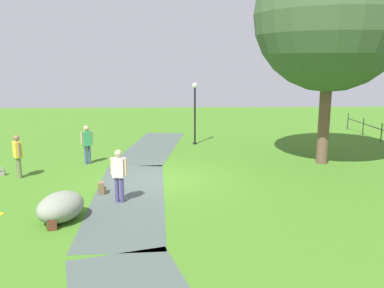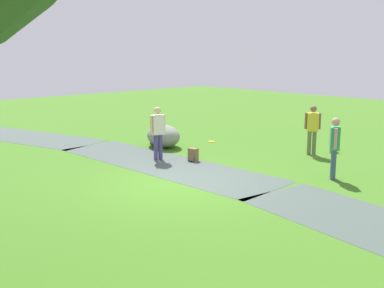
{
  "view_description": "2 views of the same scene",
  "coord_description": "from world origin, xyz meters",
  "px_view_note": "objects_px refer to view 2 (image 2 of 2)",
  "views": [
    {
      "loc": [
        14.61,
        0.54,
        4.33
      ],
      "look_at": [
        0.66,
        1.04,
        1.48
      ],
      "focal_mm": 38.14,
      "sensor_mm": 36.0,
      "label": 1
    },
    {
      "loc": [
        -8.67,
        7.57,
        3.37
      ],
      "look_at": [
        0.19,
        -0.66,
        0.93
      ],
      "focal_mm": 43.29,
      "sensor_mm": 36.0,
      "label": 2
    }
  ],
  "objects_px": {
    "backpack_by_boulder": "(155,139)",
    "frisbee_on_grass": "(212,142)",
    "woman_with_handbag": "(313,127)",
    "lawn_boulder": "(163,136)",
    "passerby_on_path": "(335,144)",
    "handbag_on_grass": "(333,148)",
    "spare_backpack_on_lawn": "(193,155)",
    "man_near_boulder": "(158,129)"
  },
  "relations": [
    {
      "from": "woman_with_handbag",
      "to": "backpack_by_boulder",
      "type": "height_order",
      "value": "woman_with_handbag"
    },
    {
      "from": "woman_with_handbag",
      "to": "backpack_by_boulder",
      "type": "relative_size",
      "value": 4.09
    },
    {
      "from": "man_near_boulder",
      "to": "handbag_on_grass",
      "type": "height_order",
      "value": "man_near_boulder"
    },
    {
      "from": "passerby_on_path",
      "to": "backpack_by_boulder",
      "type": "height_order",
      "value": "passerby_on_path"
    },
    {
      "from": "handbag_on_grass",
      "to": "backpack_by_boulder",
      "type": "distance_m",
      "value": 6.3
    },
    {
      "from": "lawn_boulder",
      "to": "passerby_on_path",
      "type": "xyz_separation_m",
      "value": [
        -6.35,
        -0.63,
        0.56
      ]
    },
    {
      "from": "backpack_by_boulder",
      "to": "frisbee_on_grass",
      "type": "relative_size",
      "value": 1.62
    },
    {
      "from": "passerby_on_path",
      "to": "handbag_on_grass",
      "type": "xyz_separation_m",
      "value": [
        1.72,
        -2.97,
        -0.82
      ]
    },
    {
      "from": "lawn_boulder",
      "to": "backpack_by_boulder",
      "type": "relative_size",
      "value": 4.56
    },
    {
      "from": "lawn_boulder",
      "to": "handbag_on_grass",
      "type": "bearing_deg",
      "value": -142.13
    },
    {
      "from": "passerby_on_path",
      "to": "handbag_on_grass",
      "type": "relative_size",
      "value": 5.01
    },
    {
      "from": "handbag_on_grass",
      "to": "frisbee_on_grass",
      "type": "height_order",
      "value": "handbag_on_grass"
    },
    {
      "from": "backpack_by_boulder",
      "to": "passerby_on_path",
      "type": "bearing_deg",
      "value": -175.4
    },
    {
      "from": "backpack_by_boulder",
      "to": "frisbee_on_grass",
      "type": "distance_m",
      "value": 2.16
    },
    {
      "from": "lawn_boulder",
      "to": "backpack_by_boulder",
      "type": "height_order",
      "value": "lawn_boulder"
    },
    {
      "from": "lawn_boulder",
      "to": "frisbee_on_grass",
      "type": "distance_m",
      "value": 2.03
    },
    {
      "from": "lawn_boulder",
      "to": "passerby_on_path",
      "type": "relative_size",
      "value": 1.1
    },
    {
      "from": "man_near_boulder",
      "to": "woman_with_handbag",
      "type": "bearing_deg",
      "value": -124.55
    },
    {
      "from": "man_near_boulder",
      "to": "backpack_by_boulder",
      "type": "xyz_separation_m",
      "value": [
        2.03,
        -1.47,
        -0.78
      ]
    },
    {
      "from": "handbag_on_grass",
      "to": "passerby_on_path",
      "type": "bearing_deg",
      "value": 120.05
    },
    {
      "from": "woman_with_handbag",
      "to": "frisbee_on_grass",
      "type": "xyz_separation_m",
      "value": [
        3.8,
        0.83,
        -0.93
      ]
    },
    {
      "from": "woman_with_handbag",
      "to": "handbag_on_grass",
      "type": "xyz_separation_m",
      "value": [
        -0.32,
        -0.84,
        -0.8
      ]
    },
    {
      "from": "lawn_boulder",
      "to": "handbag_on_grass",
      "type": "height_order",
      "value": "lawn_boulder"
    },
    {
      "from": "man_near_boulder",
      "to": "spare_backpack_on_lawn",
      "type": "distance_m",
      "value": 1.35
    },
    {
      "from": "woman_with_handbag",
      "to": "backpack_by_boulder",
      "type": "distance_m",
      "value": 5.64
    },
    {
      "from": "man_near_boulder",
      "to": "frisbee_on_grass",
      "type": "relative_size",
      "value": 6.8
    },
    {
      "from": "passerby_on_path",
      "to": "frisbee_on_grass",
      "type": "relative_size",
      "value": 6.72
    },
    {
      "from": "woman_with_handbag",
      "to": "frisbee_on_grass",
      "type": "relative_size",
      "value": 6.63
    },
    {
      "from": "man_near_boulder",
      "to": "passerby_on_path",
      "type": "height_order",
      "value": "man_near_boulder"
    },
    {
      "from": "frisbee_on_grass",
      "to": "lawn_boulder",
      "type": "bearing_deg",
      "value": 75.13
    },
    {
      "from": "woman_with_handbag",
      "to": "backpack_by_boulder",
      "type": "xyz_separation_m",
      "value": [
        4.9,
        2.69,
        -0.75
      ]
    },
    {
      "from": "backpack_by_boulder",
      "to": "frisbee_on_grass",
      "type": "bearing_deg",
      "value": -120.67
    },
    {
      "from": "backpack_by_boulder",
      "to": "frisbee_on_grass",
      "type": "xyz_separation_m",
      "value": [
        -1.1,
        -1.85,
        -0.18
      ]
    },
    {
      "from": "backpack_by_boulder",
      "to": "man_near_boulder",
      "type": "bearing_deg",
      "value": 144.09
    },
    {
      "from": "man_near_boulder",
      "to": "spare_backpack_on_lawn",
      "type": "relative_size",
      "value": 4.19
    },
    {
      "from": "woman_with_handbag",
      "to": "passerby_on_path",
      "type": "distance_m",
      "value": 2.95
    },
    {
      "from": "lawn_boulder",
      "to": "frisbee_on_grass",
      "type": "bearing_deg",
      "value": -104.87
    },
    {
      "from": "backpack_by_boulder",
      "to": "spare_backpack_on_lawn",
      "type": "xyz_separation_m",
      "value": [
        -2.87,
        0.76,
        0.0
      ]
    },
    {
      "from": "lawn_boulder",
      "to": "man_near_boulder",
      "type": "xyz_separation_m",
      "value": [
        -1.44,
        1.4,
        0.57
      ]
    },
    {
      "from": "woman_with_handbag",
      "to": "handbag_on_grass",
      "type": "bearing_deg",
      "value": -110.77
    },
    {
      "from": "woman_with_handbag",
      "to": "frisbee_on_grass",
      "type": "distance_m",
      "value": 4.0
    },
    {
      "from": "lawn_boulder",
      "to": "backpack_by_boulder",
      "type": "distance_m",
      "value": 0.63
    }
  ]
}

